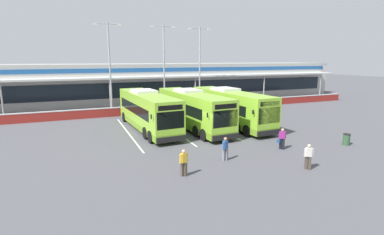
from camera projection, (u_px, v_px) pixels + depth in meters
The scene contains 18 objects.
ground_plane at pixel (218, 142), 23.80m from camera, with size 200.00×200.00×0.00m, color #4C4C51.
terminal_building at pixel (143, 82), 47.57m from camera, with size 70.00×13.00×6.00m.
red_barrier_wall at pixel (165, 108), 36.82m from camera, with size 60.00×0.40×1.10m.
coach_bus_leftmost at pixel (147, 111), 27.78m from camera, with size 3.54×12.29×3.78m.
coach_bus_left_centre at pixel (192, 110), 28.39m from camera, with size 3.54×12.29×3.78m.
coach_bus_centre at pixel (230, 108), 29.77m from camera, with size 3.54×12.29×3.78m.
bay_stripe_far_west at pixel (128, 133), 26.87m from camera, with size 0.14×13.00×0.01m, color silver.
bay_stripe_west at pixel (171, 129), 28.45m from camera, with size 0.14×13.00×0.01m, color silver.
bay_stripe_mid_west at pixel (209, 125), 30.02m from camera, with size 0.14×13.00×0.01m, color silver.
bay_stripe_centre at pixel (244, 122), 31.59m from camera, with size 0.14×13.00×0.01m, color silver.
pedestrian_with_handbag at pixel (282, 138), 21.79m from camera, with size 0.64×0.42×1.62m.
pedestrian_in_dark_coat at pixel (184, 162), 16.74m from camera, with size 0.54×0.29×1.62m.
pedestrian_child at pixel (308, 156), 17.79m from camera, with size 0.53×0.39×1.62m.
pedestrian_near_bin at pixel (225, 148), 19.35m from camera, with size 0.52×0.34×1.62m.
lamp_post_west at pixel (110, 63), 35.01m from camera, with size 3.24×0.28×11.00m.
lamp_post_centre at pixel (164, 63), 37.39m from camera, with size 3.24×0.28×11.00m.
lamp_post_east at pixel (200, 62), 40.36m from camera, with size 3.24×0.28×11.00m.
litter_bin at pixel (346, 139), 22.93m from camera, with size 0.54×0.54×0.93m.
Camera 1 is at (-10.72, -20.37, 6.74)m, focal length 26.96 mm.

